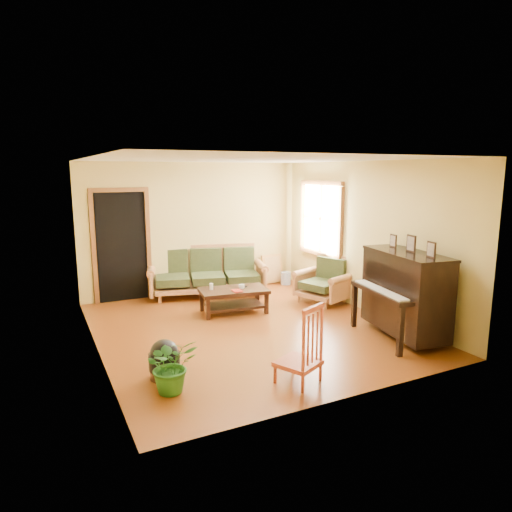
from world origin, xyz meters
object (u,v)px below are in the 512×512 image
sofa (207,272)px  piano (405,295)px  coffee_table (234,301)px  red_chair (298,343)px  armchair (322,280)px  potted_plant (172,365)px  footstool (165,364)px  ceramic_crock (286,278)px

sofa → piano: 3.88m
coffee_table → red_chair: bearing=-98.1°
sofa → red_chair: bearing=-80.5°
sofa → red_chair: size_ratio=2.36×
piano → red_chair: size_ratio=1.52×
armchair → red_chair: bearing=-148.9°
coffee_table → armchair: bearing=-5.6°
armchair → red_chair: 3.36m
piano → potted_plant: (-3.56, -0.15, -0.32)m
armchair → piano: piano is taller
coffee_table → footstool: 2.65m
armchair → red_chair: red_chair is taller
footstool → potted_plant: potted_plant is taller
footstool → sofa: bearing=61.5°
coffee_table → piano: size_ratio=0.80×
armchair → footstool: size_ratio=2.35×
armchair → piano: (0.05, -2.03, 0.20)m
piano → potted_plant: bearing=-168.0°
potted_plant → coffee_table: bearing=52.9°
sofa → coffee_table: 1.26m
coffee_table → red_chair: red_chair is taller
sofa → coffee_table: (0.02, -1.23, -0.27)m
footstool → potted_plant: size_ratio=0.59×
piano → ceramic_crock: (0.04, 3.54, -0.50)m
armchair → ceramic_crock: (0.09, 1.51, -0.30)m
coffee_table → ceramic_crock: (1.82, 1.34, -0.07)m
red_chair → ceramic_crock: bearing=36.8°
coffee_table → piano: piano is taller
red_chair → piano: bearing=-10.2°
armchair → potted_plant: 4.13m
sofa → piano: bearing=-47.4°
coffee_table → footstool: size_ratio=3.11×
sofa → coffee_table: sofa is taller
ceramic_crock → footstool: bearing=-137.2°
armchair → footstool: bearing=-172.3°
footstool → red_chair: red_chair is taller
red_chair → ceramic_crock: (2.22, 4.11, -0.34)m
sofa → armchair: 2.24m
armchair → footstool: armchair is taller
sofa → ceramic_crock: 1.88m
ceramic_crock → potted_plant: size_ratio=0.43×
red_chair → sofa: bearing=59.8°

